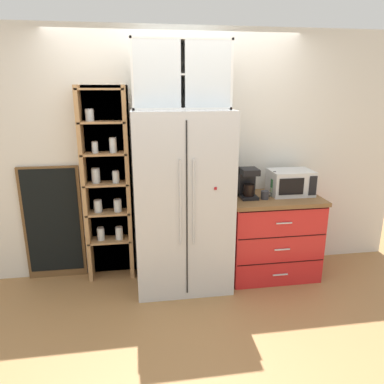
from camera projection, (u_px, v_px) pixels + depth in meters
ground_plane at (183, 281)px, 3.81m from camera, size 10.73×10.73×0.00m
wall_back_cream at (177, 155)px, 3.84m from camera, size 5.03×0.10×2.55m
refrigerator at (182, 201)px, 3.57m from camera, size 0.93×0.71×1.78m
pantry_shelf_column at (107, 184)px, 3.70m from camera, size 0.51×0.25×2.00m
counter_cabinet at (271, 235)px, 3.88m from camera, size 0.96×0.63×0.88m
microwave at (290, 182)px, 3.79m from camera, size 0.44×0.33×0.26m
coffee_maker at (248, 183)px, 3.68m from camera, size 0.17×0.20×0.31m
mug_charcoal at (265, 195)px, 3.65m from camera, size 0.11×0.08×0.09m
mug_sage at (274, 192)px, 3.75m from camera, size 0.11×0.07×0.10m
bottle_green at (274, 185)px, 3.74m from camera, size 0.07×0.07×0.26m
upper_cabinet at (180, 75)px, 3.29m from camera, size 0.89×0.32×0.60m
chalkboard_menu at (53, 223)px, 3.76m from camera, size 0.60×0.04×1.21m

